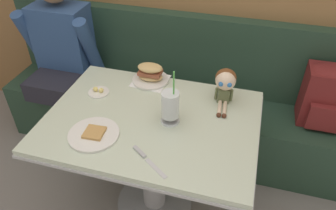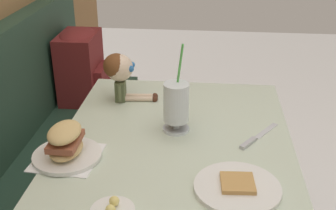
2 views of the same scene
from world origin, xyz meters
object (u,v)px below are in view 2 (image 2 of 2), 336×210
(toast_plate, at_px, (237,187))
(butter_knife, at_px, (253,140))
(sandwich_plate, at_px, (66,145))
(seated_doll, at_px, (120,70))
(milkshake_glass, at_px, (176,105))
(butter_saucer, at_px, (113,210))
(backpack, at_px, (81,64))

(toast_plate, height_order, butter_knife, toast_plate)
(sandwich_plate, xyz_separation_m, seated_doll, (0.45, -0.08, 0.08))
(milkshake_glass, height_order, butter_knife, milkshake_glass)
(seated_doll, bearing_deg, butter_saucer, -170.39)
(butter_knife, xyz_separation_m, backpack, (0.89, 0.87, -0.09))
(butter_knife, bearing_deg, seated_doll, 61.27)
(milkshake_glass, relative_size, seated_doll, 1.42)
(seated_doll, bearing_deg, milkshake_glass, -133.59)
(milkshake_glass, xyz_separation_m, butter_knife, (-0.05, -0.27, -0.10))
(sandwich_plate, bearing_deg, backpack, 14.17)
(sandwich_plate, distance_m, seated_doll, 0.47)
(sandwich_plate, distance_m, butter_knife, 0.63)
(butter_saucer, relative_size, butter_knife, 0.59)
(backpack, bearing_deg, sandwich_plate, -165.83)
(milkshake_glass, bearing_deg, seated_doll, 46.41)
(sandwich_plate, distance_m, butter_saucer, 0.32)
(toast_plate, bearing_deg, butter_knife, -13.50)
(toast_plate, bearing_deg, milkshake_glass, 31.56)
(sandwich_plate, relative_size, butter_knife, 1.08)
(seated_doll, bearing_deg, butter_knife, -118.73)
(seated_doll, bearing_deg, sandwich_plate, 169.56)
(sandwich_plate, bearing_deg, milkshake_glass, -56.86)
(milkshake_glass, xyz_separation_m, backpack, (0.84, 0.60, -0.18))
(toast_plate, distance_m, seated_doll, 0.73)
(sandwich_plate, xyz_separation_m, butter_knife, (0.17, -0.60, -0.04))
(toast_plate, distance_m, backpack, 1.43)
(milkshake_glass, distance_m, backpack, 1.05)
(toast_plate, height_order, seated_doll, seated_doll)
(butter_saucer, height_order, butter_knife, butter_saucer)
(toast_plate, bearing_deg, seated_doll, 38.52)
(butter_knife, bearing_deg, toast_plate, 166.50)
(toast_plate, xyz_separation_m, milkshake_glass, (0.33, 0.20, 0.09))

